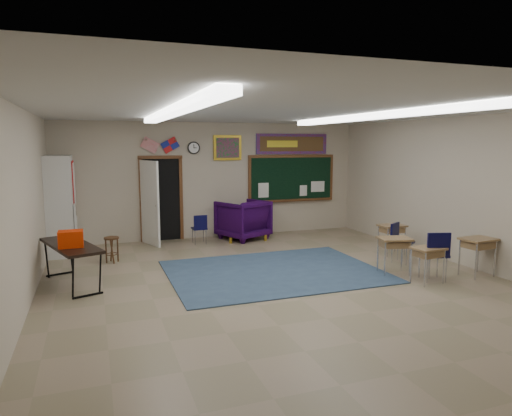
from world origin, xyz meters
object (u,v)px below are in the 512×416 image
object	(u,v)px
student_desk_front_left	(394,254)
folding_table	(72,263)
wingback_armchair	(243,219)
wooden_stool	(112,249)
student_desk_front_right	(392,238)

from	to	relation	value
student_desk_front_left	folding_table	xyz separation A→B (m)	(-5.71, 1.32, 0.01)
wingback_armchair	wooden_stool	world-z (taller)	wingback_armchair
wooden_stool	folding_table	bearing A→B (deg)	-117.53
wingback_armchair	folding_table	distance (m)	4.88
folding_table	wooden_stool	xyz separation A→B (m)	(0.72, 1.38, -0.12)
wingback_armchair	folding_table	size ratio (longest dim) A/B	0.60
student_desk_front_right	wooden_stool	distance (m)	6.07
wingback_armchair	wooden_stool	size ratio (longest dim) A/B	2.09
wooden_stool	student_desk_front_left	bearing A→B (deg)	-28.40
folding_table	student_desk_front_left	bearing A→B (deg)	-31.54
wooden_stool	wingback_armchair	bearing A→B (deg)	22.41
wingback_armchair	student_desk_front_left	xyz separation A→B (m)	(1.67, -4.07, -0.12)
folding_table	wooden_stool	world-z (taller)	folding_table
wingback_armchair	student_desk_front_right	bearing A→B (deg)	109.12
student_desk_front_right	folding_table	size ratio (longest dim) A/B	0.36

